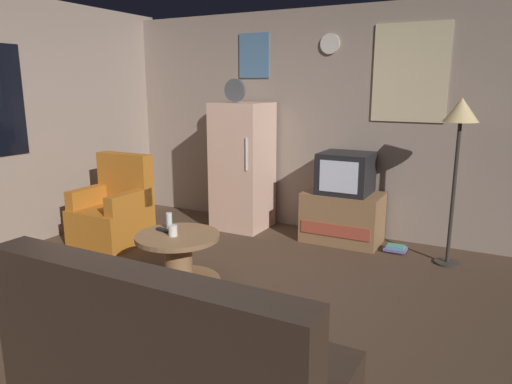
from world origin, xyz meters
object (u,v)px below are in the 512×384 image
at_px(mug_ceramic_white, 173,231).
at_px(book_stack, 396,249).
at_px(armchair, 114,212).
at_px(standing_lamp, 460,123).
at_px(coffee_table, 178,260).
at_px(tv_stand, 343,217).
at_px(crt_tv, 346,173).
at_px(wine_glass, 169,221).
at_px(remote_control, 163,230).
at_px(fridge, 243,166).
at_px(couch, 172,369).

height_order(mug_ceramic_white, book_stack, mug_ceramic_white).
bearing_deg(armchair, mug_ceramic_white, -26.42).
relative_size(standing_lamp, coffee_table, 2.21).
relative_size(tv_stand, standing_lamp, 0.53).
relative_size(crt_tv, wine_glass, 3.60).
xyz_separation_m(standing_lamp, remote_control, (-2.17, -1.61, -0.89)).
height_order(coffee_table, wine_glass, wine_glass).
bearing_deg(mug_ceramic_white, standing_lamp, 39.56).
bearing_deg(fridge, mug_ceramic_white, -79.20).
distance_m(standing_lamp, mug_ceramic_white, 2.75).
distance_m(crt_tv, book_stack, 0.95).
height_order(crt_tv, standing_lamp, standing_lamp).
xyz_separation_m(tv_stand, wine_glass, (-1.04, -1.71, 0.25)).
distance_m(wine_glass, remote_control, 0.10).
height_order(fridge, mug_ceramic_white, fridge).
bearing_deg(couch, coffee_table, 126.09).
xyz_separation_m(coffee_table, remote_control, (-0.16, 0.01, 0.24)).
distance_m(tv_stand, book_stack, 0.66).
bearing_deg(fridge, standing_lamp, -3.37).
distance_m(armchair, couch, 3.11).
distance_m(tv_stand, mug_ceramic_white, 2.07).
bearing_deg(armchair, crt_tv, 28.15).
relative_size(couch, book_stack, 7.77).
xyz_separation_m(fridge, remote_control, (0.19, -1.74, -0.29)).
relative_size(coffee_table, mug_ceramic_white, 8.00).
xyz_separation_m(fridge, tv_stand, (1.24, 0.04, -0.48)).
height_order(armchair, couch, armchair).
height_order(tv_stand, mug_ceramic_white, tv_stand).
xyz_separation_m(crt_tv, couch, (0.13, -3.22, -0.46)).
bearing_deg(standing_lamp, remote_control, -143.52).
relative_size(tv_stand, coffee_table, 1.17).
bearing_deg(book_stack, fridge, 178.73).
distance_m(fridge, standing_lamp, 2.44).
relative_size(armchair, book_stack, 4.39).
relative_size(coffee_table, remote_control, 4.80).
bearing_deg(book_stack, wine_glass, -135.36).
height_order(coffee_table, armchair, armchair).
distance_m(coffee_table, wine_glass, 0.35).
relative_size(coffee_table, book_stack, 3.29).
bearing_deg(fridge, tv_stand, 1.96).
height_order(fridge, couch, fridge).
distance_m(crt_tv, remote_control, 2.10).
xyz_separation_m(couch, book_stack, (0.46, 3.14, -0.28)).
distance_m(standing_lamp, wine_glass, 2.78).
bearing_deg(coffee_table, standing_lamp, 38.85).
relative_size(remote_control, couch, 0.09).
distance_m(wine_glass, couch, 1.93).
distance_m(crt_tv, armchair, 2.56).
distance_m(fridge, crt_tv, 1.26).
xyz_separation_m(fridge, armchair, (-0.97, -1.15, -0.42)).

